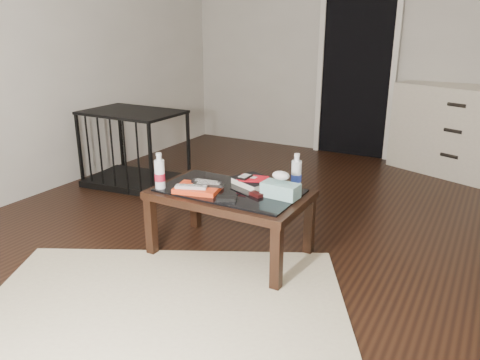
# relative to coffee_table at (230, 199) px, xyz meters

# --- Properties ---
(ground) EXTENTS (5.00, 5.00, 0.00)m
(ground) POSITION_rel_coffee_table_xyz_m (0.36, 0.44, -0.40)
(ground) COLOR black
(ground) RESTS_ON ground
(room_shell) EXTENTS (5.00, 5.00, 5.00)m
(room_shell) POSITION_rel_coffee_table_xyz_m (0.36, 0.44, 1.22)
(room_shell) COLOR beige
(room_shell) RESTS_ON ground
(doorway) EXTENTS (0.90, 0.08, 2.07)m
(doorway) POSITION_rel_coffee_table_xyz_m (-0.04, 2.91, 0.63)
(doorway) COLOR black
(doorway) RESTS_ON ground
(coffee_table) EXTENTS (1.00, 0.60, 0.46)m
(coffee_table) POSITION_rel_coffee_table_xyz_m (0.00, 0.00, 0.00)
(coffee_table) COLOR black
(coffee_table) RESTS_ON ground
(rug) EXTENTS (2.46, 2.25, 0.01)m
(rug) POSITION_rel_coffee_table_xyz_m (0.04, -0.82, -0.39)
(rug) COLOR beige
(rug) RESTS_ON ground
(dresser) EXTENTS (1.30, 0.91, 0.90)m
(dresser) POSITION_rel_coffee_table_xyz_m (1.09, 2.67, 0.05)
(dresser) COLOR beige
(dresser) RESTS_ON ground
(pet_crate) EXTENTS (0.97, 0.71, 0.71)m
(pet_crate) POSITION_rel_coffee_table_xyz_m (-1.54, 0.82, -0.17)
(pet_crate) COLOR black
(pet_crate) RESTS_ON ground
(magazines) EXTENTS (0.32, 0.27, 0.03)m
(magazines) POSITION_rel_coffee_table_xyz_m (-0.17, -0.12, 0.08)
(magazines) COLOR #EF3C16
(magazines) RESTS_ON coffee_table
(remote_silver) EXTENTS (0.20, 0.12, 0.02)m
(remote_silver) POSITION_rel_coffee_table_xyz_m (-0.18, -0.17, 0.11)
(remote_silver) COLOR #B5B5BA
(remote_silver) RESTS_ON magazines
(remote_black_front) EXTENTS (0.21, 0.11, 0.02)m
(remote_black_front) POSITION_rel_coffee_table_xyz_m (-0.11, -0.08, 0.11)
(remote_black_front) COLOR black
(remote_black_front) RESTS_ON magazines
(remote_black_back) EXTENTS (0.21, 0.08, 0.02)m
(remote_black_back) POSITION_rel_coffee_table_xyz_m (-0.15, -0.05, 0.11)
(remote_black_back) COLOR black
(remote_black_back) RESTS_ON magazines
(textbook) EXTENTS (0.31, 0.28, 0.05)m
(textbook) POSITION_rel_coffee_table_xyz_m (0.09, 0.16, 0.09)
(textbook) COLOR black
(textbook) RESTS_ON coffee_table
(dvd_mailers) EXTENTS (0.21, 0.17, 0.01)m
(dvd_mailers) POSITION_rel_coffee_table_xyz_m (0.09, 0.15, 0.11)
(dvd_mailers) COLOR red
(dvd_mailers) RESTS_ON textbook
(ipod) EXTENTS (0.07, 0.11, 0.02)m
(ipod) POSITION_rel_coffee_table_xyz_m (0.04, 0.12, 0.12)
(ipod) COLOR black
(ipod) RESTS_ON dvd_mailers
(flip_phone) EXTENTS (0.10, 0.08, 0.02)m
(flip_phone) POSITION_rel_coffee_table_xyz_m (0.20, -0.02, 0.08)
(flip_phone) COLOR black
(flip_phone) RESTS_ON coffee_table
(wallet) EXTENTS (0.14, 0.11, 0.02)m
(wallet) POSITION_rel_coffee_table_xyz_m (0.08, -0.17, 0.07)
(wallet) COLOR black
(wallet) RESTS_ON coffee_table
(water_bottle_left) EXTENTS (0.08, 0.08, 0.24)m
(water_bottle_left) POSITION_rel_coffee_table_xyz_m (-0.41, -0.20, 0.18)
(water_bottle_left) COLOR white
(water_bottle_left) RESTS_ON coffee_table
(water_bottle_right) EXTENTS (0.07, 0.07, 0.24)m
(water_bottle_right) POSITION_rel_coffee_table_xyz_m (0.37, 0.22, 0.18)
(water_bottle_right) COLOR white
(water_bottle_right) RESTS_ON coffee_table
(tissue_box) EXTENTS (0.24, 0.13, 0.09)m
(tissue_box) POSITION_rel_coffee_table_xyz_m (0.34, 0.03, 0.11)
(tissue_box) COLOR teal
(tissue_box) RESTS_ON coffee_table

